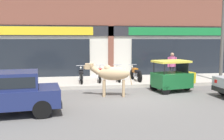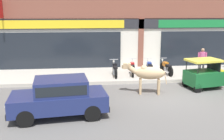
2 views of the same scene
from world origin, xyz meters
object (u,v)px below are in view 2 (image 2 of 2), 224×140
(motorcycle_2, at_px, (149,68))
(pedestrian, at_px, (202,59))
(cow, at_px, (148,73))
(motorcycle_1, at_px, (132,68))
(car_0, at_px, (60,95))
(motorcycle_0, at_px, (115,69))
(motorcycle_3, at_px, (166,68))
(auto_rickshaw, at_px, (205,76))

(motorcycle_2, relative_size, pedestrian, 1.13)
(cow, relative_size, motorcycle_1, 1.18)
(car_0, relative_size, motorcycle_1, 2.07)
(pedestrian, bearing_deg, motorcycle_0, 175.48)
(motorcycle_0, distance_m, motorcycle_3, 3.12)
(car_0, distance_m, auto_rickshaw, 7.59)
(pedestrian, bearing_deg, auto_rickshaw, -110.67)
(pedestrian, bearing_deg, motorcycle_3, 164.93)
(car_0, bearing_deg, cow, 30.67)
(car_0, xyz_separation_m, pedestrian, (7.78, 4.92, 0.35))
(auto_rickshaw, relative_size, motorcycle_0, 1.17)
(motorcycle_3, bearing_deg, motorcycle_0, -177.67)
(motorcycle_2, distance_m, pedestrian, 3.09)
(motorcycle_0, xyz_separation_m, pedestrian, (5.08, -0.40, 0.60))
(motorcycle_0, bearing_deg, pedestrian, -4.52)
(auto_rickshaw, height_order, motorcycle_3, auto_rickshaw)
(car_0, bearing_deg, motorcycle_3, 43.12)
(motorcycle_1, bearing_deg, auto_rickshaw, -38.95)
(motorcycle_2, bearing_deg, car_0, -130.94)
(motorcycle_0, distance_m, motorcycle_2, 2.13)
(cow, distance_m, auto_rickshaw, 3.18)
(motorcycle_2, bearing_deg, auto_rickshaw, -50.47)
(auto_rickshaw, relative_size, motorcycle_2, 1.17)
(motorcycle_1, bearing_deg, pedestrian, -8.38)
(motorcycle_1, relative_size, motorcycle_3, 1.00)
(motorcycle_3, bearing_deg, car_0, -136.88)
(pedestrian, bearing_deg, motorcycle_2, 168.01)
(auto_rickshaw, xyz_separation_m, motorcycle_1, (-3.25, 2.63, -0.09))
(auto_rickshaw, relative_size, motorcycle_1, 1.17)
(cow, relative_size, pedestrian, 1.33)
(auto_rickshaw, relative_size, pedestrian, 1.32)
(auto_rickshaw, bearing_deg, motorcycle_2, 129.53)
(motorcycle_1, xyz_separation_m, pedestrian, (4.02, -0.59, 0.60))
(car_0, bearing_deg, motorcycle_2, 49.06)
(cow, distance_m, motorcycle_0, 3.27)
(car_0, height_order, motorcycle_3, car_0)
(motorcycle_0, bearing_deg, motorcycle_1, 10.08)
(car_0, xyz_separation_m, motorcycle_2, (4.82, 5.55, -0.25))
(auto_rickshaw, bearing_deg, motorcycle_0, 150.56)
(motorcycle_1, height_order, motorcycle_2, same)
(motorcycle_1, xyz_separation_m, motorcycle_2, (1.05, 0.04, 0.00))
(motorcycle_1, distance_m, motorcycle_3, 2.05)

